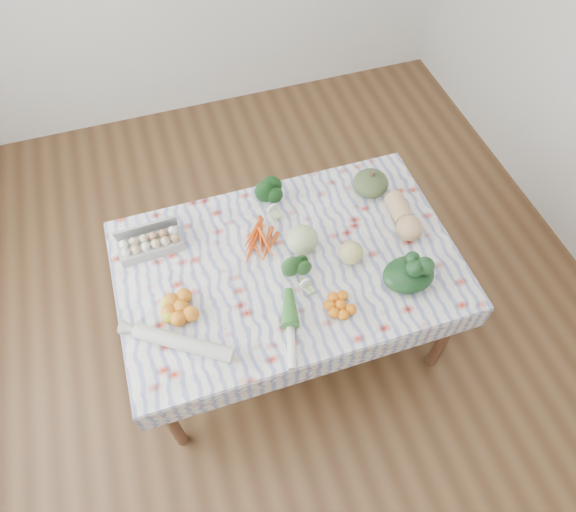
% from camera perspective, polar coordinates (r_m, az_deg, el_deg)
% --- Properties ---
extents(ground, '(4.50, 4.50, 0.00)m').
position_cam_1_polar(ground, '(3.17, -0.00, -8.42)').
color(ground, '#51331B').
rests_on(ground, ground).
extents(dining_table, '(1.60, 1.00, 0.75)m').
position_cam_1_polar(dining_table, '(2.58, -0.00, -1.78)').
color(dining_table, brown).
rests_on(dining_table, ground).
extents(tablecloth, '(1.66, 1.06, 0.01)m').
position_cam_1_polar(tablecloth, '(2.51, -0.00, -0.83)').
color(tablecloth, white).
rests_on(tablecloth, dining_table).
extents(egg_carton, '(0.32, 0.14, 0.08)m').
position_cam_1_polar(egg_carton, '(2.61, -14.99, 1.17)').
color(egg_carton, '#9E9D99').
rests_on(egg_carton, tablecloth).
extents(carrot_bunch, '(0.29, 0.28, 0.04)m').
position_cam_1_polar(carrot_bunch, '(2.57, -3.48, 1.93)').
color(carrot_bunch, '#DF4A0F').
rests_on(carrot_bunch, tablecloth).
extents(kale_bunch, '(0.18, 0.16, 0.13)m').
position_cam_1_polar(kale_bunch, '(2.67, -2.18, 6.42)').
color(kale_bunch, '#123913').
rests_on(kale_bunch, tablecloth).
extents(kabocha_squash, '(0.22, 0.22, 0.12)m').
position_cam_1_polar(kabocha_squash, '(2.78, 9.18, 8.00)').
color(kabocha_squash, '#45572E').
rests_on(kabocha_squash, tablecloth).
extents(cabbage, '(0.19, 0.19, 0.15)m').
position_cam_1_polar(cabbage, '(2.49, 1.56, 1.81)').
color(cabbage, '#AFC37D').
rests_on(cabbage, tablecloth).
extents(butternut_squash, '(0.14, 0.29, 0.13)m').
position_cam_1_polar(butternut_squash, '(2.67, 12.77, 4.39)').
color(butternut_squash, tan).
rests_on(butternut_squash, tablecloth).
extents(orange_cluster, '(0.26, 0.26, 0.08)m').
position_cam_1_polar(orange_cluster, '(2.39, -11.79, -5.57)').
color(orange_cluster, orange).
rests_on(orange_cluster, tablecloth).
extents(broccoli, '(0.16, 0.16, 0.10)m').
position_cam_1_polar(broccoli, '(2.41, 1.42, -2.04)').
color(broccoli, '#204E1E').
rests_on(broccoli, tablecloth).
extents(mandarin_cluster, '(0.19, 0.19, 0.05)m').
position_cam_1_polar(mandarin_cluster, '(2.37, 5.86, -5.38)').
color(mandarin_cluster, orange).
rests_on(mandarin_cluster, tablecloth).
extents(grapefruit, '(0.15, 0.15, 0.12)m').
position_cam_1_polar(grapefruit, '(2.49, 7.04, 0.36)').
color(grapefruit, tan).
rests_on(grapefruit, tablecloth).
extents(spinach_bag, '(0.30, 0.27, 0.11)m').
position_cam_1_polar(spinach_bag, '(2.47, 13.25, -2.02)').
color(spinach_bag, black).
rests_on(spinach_bag, tablecloth).
extents(daikon, '(0.44, 0.32, 0.07)m').
position_cam_1_polar(daikon, '(2.31, -11.54, -9.44)').
color(daikon, beige).
rests_on(daikon, tablecloth).
extents(leek, '(0.14, 0.37, 0.04)m').
position_cam_1_polar(leek, '(2.30, 0.28, -8.21)').
color(leek, white).
rests_on(leek, tablecloth).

